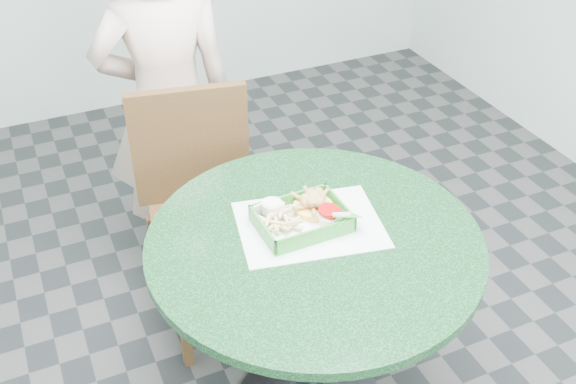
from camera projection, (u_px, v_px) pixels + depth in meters
name	position (u px, v px, depth m)	size (l,w,h in m)	color
cafe_table	(313.00, 286.00, 2.04)	(0.97, 0.97, 0.75)	#2E2E38
dining_chair	(203.00, 198.00, 2.49)	(0.43, 0.43, 0.93)	#2E2016
diner_person	(168.00, 106.00, 2.62)	(0.54, 0.36, 1.49)	#CBAA9B
placemat	(309.00, 230.00, 1.99)	(0.42, 0.31, 0.00)	silver
food_basket	(302.00, 227.00, 1.97)	(0.26, 0.19, 0.05)	#2C8B2C
crab_sandwich	(314.00, 207.00, 2.00)	(0.12, 0.12, 0.07)	gold
fries_pile	(277.00, 221.00, 1.96)	(0.11, 0.12, 0.04)	#D0B57B
sauce_ramekin	(272.00, 211.00, 1.98)	(0.06, 0.06, 0.04)	silver
garnish_cup	(333.00, 222.00, 1.96)	(0.11, 0.10, 0.04)	beige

